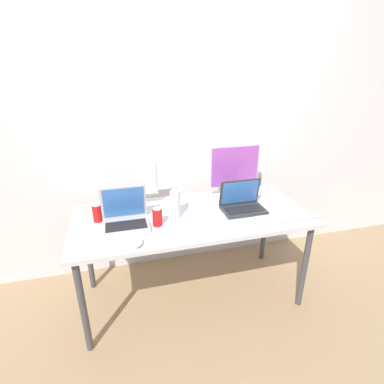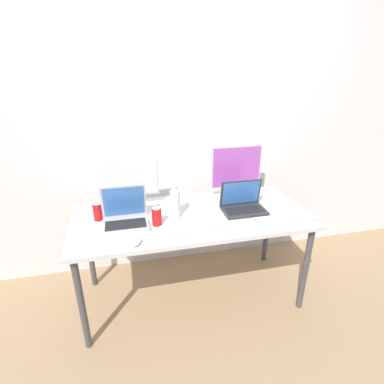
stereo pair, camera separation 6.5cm
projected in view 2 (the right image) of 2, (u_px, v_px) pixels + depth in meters
name	position (u px, v px, depth m)	size (l,w,h in m)	color
ground_plane	(192.00, 294.00, 2.47)	(16.00, 16.00, 0.00)	#9E7F5B
wall_back	(176.00, 123.00, 2.48)	(7.00, 0.08, 2.60)	silver
work_desk	(192.00, 222.00, 2.20)	(1.69, 0.75, 0.74)	#424247
monitor_left	(130.00, 182.00, 2.23)	(0.43, 0.18, 0.37)	silver
monitor_center	(236.00, 170.00, 2.42)	(0.42, 0.21, 0.42)	silver
laptop_silver	(125.00, 215.00, 2.04)	(0.31, 0.25, 0.26)	#B7B7BC
laptop_secondary	(243.00, 204.00, 2.22)	(0.32, 0.21, 0.22)	#2D2D33
keyboard_main	(200.00, 227.00, 1.99)	(0.37, 0.13, 0.02)	#B2B2B7
keyboard_aux	(286.00, 219.00, 2.09)	(0.43, 0.12, 0.02)	#B2B2B7
mouse_by_keyboard	(136.00, 241.00, 1.82)	(0.06, 0.10, 0.04)	silver
water_bottle	(175.00, 202.00, 2.10)	(0.07, 0.07, 0.25)	silver
soda_can_near_keyboard	(157.00, 216.00, 2.02)	(0.07, 0.07, 0.13)	red
soda_can_by_laptop	(98.00, 211.00, 2.08)	(0.07, 0.07, 0.13)	red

